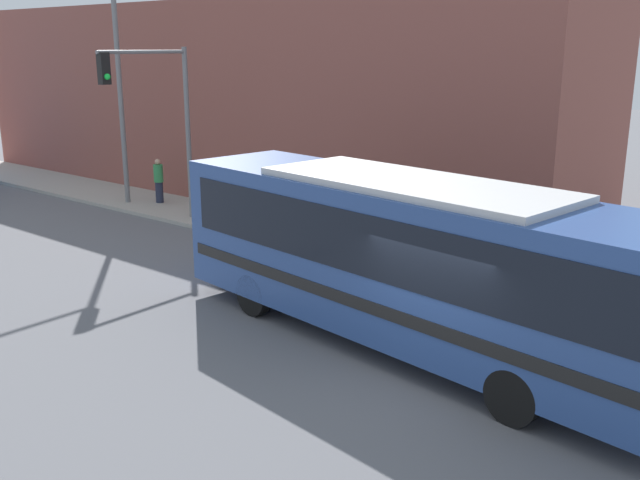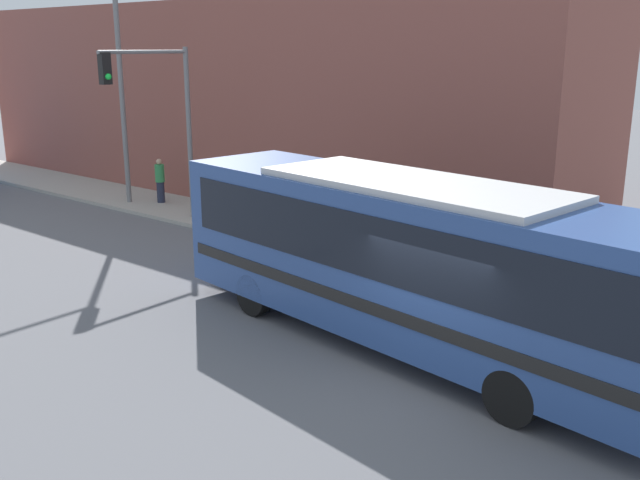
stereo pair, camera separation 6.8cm
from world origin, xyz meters
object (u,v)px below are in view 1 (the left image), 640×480
fire_hydrant (412,253)px  traffic_light_pole (159,105)px  city_bus (410,254)px  parking_meter (249,205)px  pedestrian_mid_block (159,181)px  pedestrian_near_corner (268,193)px  street_lamp (110,70)px

fire_hydrant → traffic_light_pole: 9.37m
city_bus → parking_meter: size_ratio=9.23×
traffic_light_pole → parking_meter: 4.20m
traffic_light_pole → pedestrian_mid_block: (1.88, 2.66, -2.95)m
pedestrian_near_corner → traffic_light_pole: bearing=131.1°
pedestrian_mid_block → parking_meter: bearing=-99.6°
parking_meter → street_lamp: size_ratio=0.15×
city_bus → pedestrian_near_corner: 10.25m
city_bus → fire_hydrant: (4.14, 2.51, -1.38)m
traffic_light_pole → street_lamp: (0.83, 3.65, 0.96)m
parking_meter → street_lamp: street_lamp is taller
city_bus → pedestrian_mid_block: bearing=77.4°
parking_meter → street_lamp: bearing=91.1°
pedestrian_mid_block → city_bus: bearing=-110.1°
pedestrian_near_corner → pedestrian_mid_block: (-0.29, 5.14, -0.15)m
street_lamp → pedestrian_near_corner: street_lamp is taller
pedestrian_mid_block → fire_hydrant: bearing=-94.7°
fire_hydrant → city_bus: bearing=-148.8°
traffic_light_pole → parking_meter: bearing=-71.6°
city_bus → fire_hydrant: bearing=38.6°
pedestrian_near_corner → pedestrian_mid_block: size_ratio=1.16×
city_bus → traffic_light_pole: 11.80m
traffic_light_pole → parking_meter: (0.95, -2.85, -2.94)m
street_lamp → pedestrian_mid_block: size_ratio=4.98×
street_lamp → pedestrian_mid_block: bearing=-43.1°
fire_hydrant → street_lamp: bearing=90.6°
pedestrian_near_corner → street_lamp: bearing=102.3°
city_bus → street_lamp: size_ratio=1.40×
fire_hydrant → traffic_light_pole: bearing=96.2°
parking_meter → pedestrian_near_corner: size_ratio=0.65×
traffic_light_pole → street_lamp: 3.86m
parking_meter → pedestrian_near_corner: pedestrian_near_corner is taller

